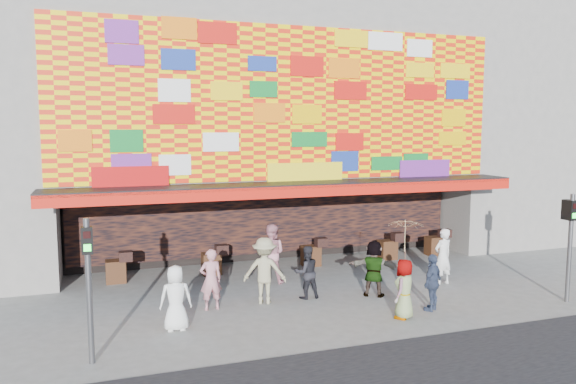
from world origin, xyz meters
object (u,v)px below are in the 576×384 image
Objects in this scene: ped_g at (404,289)px; ped_d at (265,271)px; ped_h at (443,256)px; ped_c at (307,272)px; ped_b at (211,279)px; ped_e at (433,282)px; signal_right at (571,235)px; parasol at (406,236)px; ped_i at (271,253)px; ped_f at (374,268)px; signal_left at (89,274)px; ped_a at (176,298)px.

ped_d is at bearing -78.35° from ped_g.
ped_d is 1.05× the size of ped_h.
ped_c is at bearing -155.72° from ped_d.
ped_b is at bearing 25.08° from ped_d.
signal_right is at bearing 138.63° from ped_e.
parasol is at bearing 30.53° from ped_h.
ped_g is 0.82× the size of ped_i.
ped_f is at bearing 155.12° from signal_right.
signal_left is at bearing 51.41° from ped_f.
ped_e is 0.87× the size of ped_h.
ped_d reaches higher than ped_e.
ped_g is 0.85× the size of parasol.
ped_d is at bearing 27.82° from ped_f.
ped_i is (-7.15, 4.52, -0.94)m from signal_right.
signal_left is 2.01× the size of ped_c.
signal_left reaches higher than ped_i.
ped_h is at bearing 178.85° from ped_c.
ped_e is at bearing 15.91° from parasol.
ped_e is at bearing 156.68° from ped_i.
ped_e is (3.98, -2.03, -0.15)m from ped_d.
ped_f is 0.94× the size of ped_h.
ped_c is 0.86× the size of ped_h.
signal_right is 10.64m from ped_a.
parasol reaches higher than ped_b.
ped_a is 2.89m from ped_d.
ped_c is 1.92m from ped_i.
ped_d is 3.95m from parasol.
ped_e is 0.85× the size of parasol.
ped_g is at bearing 144.90° from ped_i.
signal_left is 12.40m from signal_right.
signal_right is (12.40, 0.00, 0.00)m from signal_left.
ped_b is 1.08× the size of ped_g.
ped_c is 0.99× the size of ped_e.
ped_a is 8.39m from ped_h.
signal_left is 1.65× the size of ped_d.
ped_b is at bearing 68.32° from ped_i.
ped_h reaches higher than ped_c.
ped_a is 1.05× the size of ped_c.
signal_right is 2.01× the size of ped_c.
ped_c is 1.25m from ped_d.
ped_c is at bearing -156.68° from ped_a.
parasol is at bearing 2.32° from signal_left.
ped_c is 0.99× the size of ped_g.
ped_e is 1.85m from ped_f.
signal_left is at bearing 4.56° from ped_h.
ped_d is at bearing 95.28° from ped_i.
signal_left is at bearing 37.02° from ped_b.
ped_b is at bearing -52.60° from ped_e.
ped_i reaches higher than ped_h.
ped_h is 0.94× the size of ped_i.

